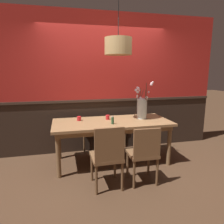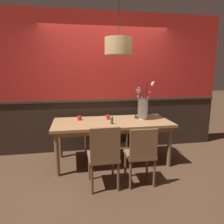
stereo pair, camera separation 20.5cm
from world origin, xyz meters
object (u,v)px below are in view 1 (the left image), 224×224
Objects in this scene: chair_far_side_right at (114,122)px; chair_far_side_left at (90,124)px; candle_holder_nearer_edge at (108,117)px; condiment_bottle at (113,120)px; pendant_lamp at (118,46)px; dining_table at (112,126)px; candle_holder_nearer_center at (79,118)px; vase_with_blossoms at (142,108)px; chair_near_side_left at (108,154)px; chair_near_side_right at (144,152)px.

chair_far_side_right reaches higher than chair_far_side_left.
candle_holder_nearer_edge is 0.34m from condiment_bottle.
chair_far_side_left is 1.06× the size of pendant_lamp.
chair_far_side_left is at bearing 103.83° from condiment_bottle.
chair_far_side_left is at bearing 114.83° from pendant_lamp.
candle_holder_nearer_center is at bearing 162.74° from dining_table.
pendant_lamp reaches higher than chair_far_side_left.
candle_holder_nearer_edge is (-0.64, 0.06, -0.15)m from vase_with_blossoms.
candle_holder_nearer_edge is at bearing -70.78° from chair_far_side_left.
candle_holder_nearer_center is 0.52m from candle_holder_nearer_edge.
chair_far_side_right is at bearing 41.23° from candle_holder_nearer_center.
chair_near_side_left reaches higher than candle_holder_nearer_edge.
chair_far_side_left is 1.79m from chair_near_side_right.
candle_holder_nearer_edge reaches higher than candle_holder_nearer_center.
candle_holder_nearer_center is at bearing 175.51° from vase_with_blossoms.
candle_holder_nearer_center is at bearing 106.27° from chair_near_side_left.
chair_near_side_left reaches higher than chair_far_side_right.
pendant_lamp is (-0.49, -0.09, 1.08)m from vase_with_blossoms.
pendant_lamp reaches higher than dining_table.
chair_near_side_left is 1.79m from pendant_lamp.
condiment_bottle is at bearing -105.08° from chair_far_side_right.
chair_far_side_right is 1.17m from condiment_bottle.
candle_holder_nearer_edge is at bearing 107.99° from dining_table.
candle_holder_nearer_edge is 0.10× the size of pendant_lamp.
chair_near_side_left is at bearing -106.75° from chair_far_side_right.
chair_far_side_right is at bearing 4.61° from chair_far_side_left.
chair_far_side_left is (-0.55, -0.04, 0.01)m from chair_far_side_right.
pendant_lamp is (0.67, -0.19, 1.24)m from candle_holder_nearer_center.
chair_far_side_left is at bearing -175.39° from chair_far_side_right.
dining_table is at bearing -105.99° from chair_far_side_right.
chair_far_side_left is at bearing 68.09° from candle_holder_nearer_center.
condiment_bottle is at bearing -34.85° from candle_holder_nearer_center.
vase_with_blossoms is (0.32, 0.93, 0.47)m from chair_near_side_right.
dining_table is at bearing -70.99° from chair_far_side_left.
chair_far_side_left is 11.67× the size of candle_holder_nearer_center.
dining_table is 2.36× the size of chair_near_side_right.
chair_far_side_right is at bearing 74.92° from condiment_bottle.
pendant_lamp reaches higher than chair_far_side_right.
chair_near_side_right reaches higher than dining_table.
condiment_bottle is at bearing -88.08° from candle_holder_nearer_edge.
dining_table is 0.60m from candle_holder_nearer_center.
dining_table is at bearing -171.86° from vase_with_blossoms.
candle_holder_nearer_edge is (-0.32, 1.00, 0.31)m from chair_near_side_right.
candle_holder_nearer_edge reaches higher than dining_table.
dining_table is 24.90× the size of candle_holder_nearer_edge.
candle_holder_nearer_edge is (-0.05, 0.15, 0.12)m from dining_table.
pendant_lamp is at bearing 52.31° from condiment_bottle.
pendant_lamp is at bearing 65.99° from chair_near_side_left.
candle_holder_nearer_center is (-0.57, 0.18, 0.12)m from dining_table.
pendant_lamp is at bearing -5.14° from dining_table.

